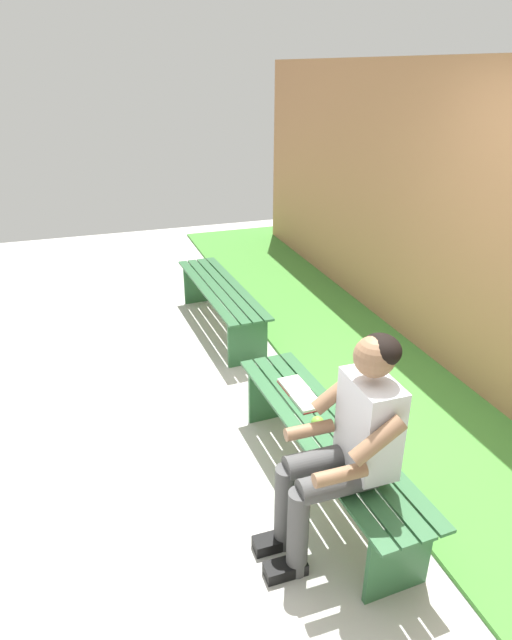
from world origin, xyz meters
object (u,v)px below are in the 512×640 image
at_px(bench_near, 324,442).
at_px(apple, 318,422).
at_px(bench_far, 221,297).
at_px(person_seated, 346,442).
at_px(book_open, 301,394).

xyz_separation_m(bench_near, apple, (0.01, 0.04, 0.14)).
xyz_separation_m(bench_far, apple, (-2.35, 0.04, 0.15)).
relative_size(bench_near, person_seated, 1.46).
height_order(bench_far, book_open, book_open).
distance_m(bench_far, person_seated, 2.81).
xyz_separation_m(bench_far, person_seated, (-2.79, 0.10, 0.35)).
bearing_deg(bench_far, book_open, 179.97).
bearing_deg(bench_near, bench_far, 0.00).
bearing_deg(person_seated, apple, -7.32).
bearing_deg(bench_far, person_seated, 177.93).
height_order(bench_near, book_open, book_open).
bearing_deg(apple, bench_far, -1.08).
bearing_deg(apple, person_seated, 172.68).
bearing_deg(book_open, bench_near, 177.38).
distance_m(bench_far, apple, 2.35).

